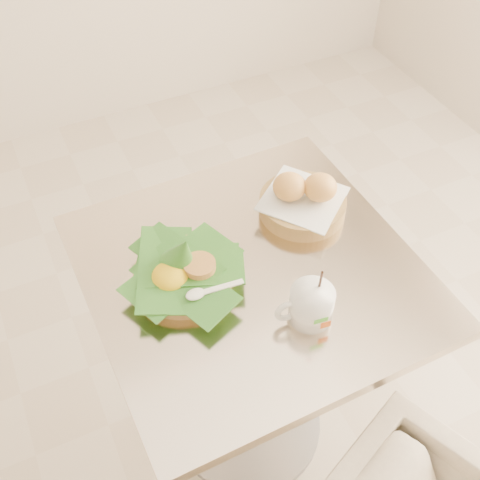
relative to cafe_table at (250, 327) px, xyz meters
name	(u,v)px	position (x,y,z in m)	size (l,w,h in m)	color
floor	(203,459)	(-0.17, -0.04, -0.53)	(3.60, 3.60, 0.00)	beige
cafe_table	(250,327)	(0.00, 0.00, 0.00)	(0.71, 0.71, 0.75)	gray
rice_basket	(182,270)	(-0.15, 0.03, 0.26)	(0.26, 0.26, 0.13)	tan
bread_basket	(303,200)	(0.19, 0.11, 0.26)	(0.24, 0.24, 0.11)	tan
coffee_mug	(310,305)	(0.05, -0.16, 0.26)	(0.12, 0.09, 0.16)	white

